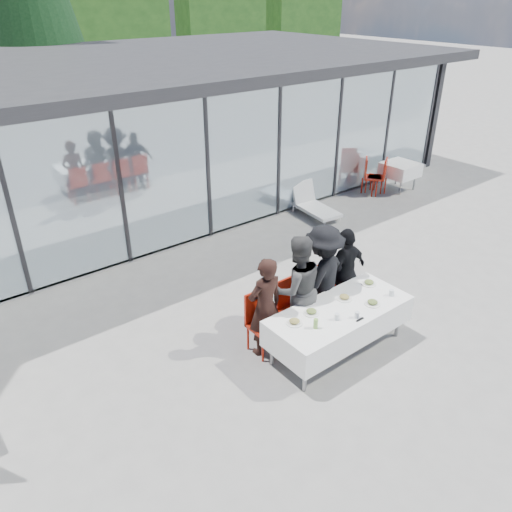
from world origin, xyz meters
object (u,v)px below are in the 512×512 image
at_px(diner_b, 297,289).
at_px(spare_chair_b, 380,175).
at_px(diner_chair_a, 261,319).
at_px(plate_extra, 372,303).
at_px(diner_chair_b, 292,305).
at_px(plate_c, 344,297).
at_px(lounger, 312,204).
at_px(diner_chair_d, 340,283).
at_px(folded_eyeglasses, 360,320).
at_px(spare_table_right, 400,170).
at_px(dining_table, 339,321).
at_px(diner_chair_c, 317,293).
at_px(juice_bottle, 316,324).
at_px(diner_a, 265,307).
at_px(plate_b, 311,312).
at_px(diner_c, 322,277).
at_px(spare_chair_a, 369,174).
at_px(diner_d, 345,272).
at_px(plate_d, 369,283).
at_px(plate_a, 294,322).

bearing_deg(diner_b, spare_chair_b, -133.72).
relative_size(diner_chair_a, plate_extra, 4.14).
relative_size(diner_chair_b, plate_c, 4.14).
xyz_separation_m(diner_chair_b, plate_c, (0.51, -0.61, 0.24)).
height_order(diner_b, lounger, diner_b).
distance_m(diner_chair_d, folded_eyeglasses, 1.39).
bearing_deg(spare_table_right, spare_chair_b, 172.20).
distance_m(dining_table, diner_chair_a, 1.16).
xyz_separation_m(diner_chair_c, juice_bottle, (-0.88, -0.87, 0.29)).
bearing_deg(plate_extra, diner_a, 147.26).
bearing_deg(plate_b, lounger, 45.79).
bearing_deg(lounger, diner_chair_b, -137.70).
xyz_separation_m(diner_b, diner_c, (0.54, 0.00, 0.00)).
xyz_separation_m(diner_b, plate_extra, (0.74, -0.87, -0.10)).
relative_size(diner_chair_d, spare_chair_b, 1.00).
xyz_separation_m(diner_chair_a, juice_bottle, (0.27, -0.87, 0.29)).
height_order(plate_c, spare_table_right, plate_c).
bearing_deg(diner_c, plate_extra, 89.31).
bearing_deg(plate_extra, diner_chair_a, 144.56).
relative_size(diner_chair_a, spare_chair_a, 1.00).
xyz_separation_m(juice_bottle, spare_chair_a, (6.11, 4.24, -0.29)).
bearing_deg(plate_extra, lounger, 55.93).
height_order(diner_chair_a, diner_d, diner_d).
distance_m(plate_d, spare_chair_a, 6.08).
relative_size(spare_chair_a, lounger, 0.70).
bearing_deg(lounger, diner_d, -126.84).
xyz_separation_m(diner_chair_b, spare_chair_a, (5.77, 3.37, 0.00)).
relative_size(diner_d, plate_b, 6.65).
relative_size(diner_c, diner_chair_d, 1.81).
distance_m(dining_table, folded_eyeglasses, 0.43).
height_order(diner_d, spare_table_right, diner_d).
bearing_deg(spare_table_right, juice_bottle, -150.69).
xyz_separation_m(diner_chair_b, plate_a, (-0.50, -0.61, 0.24)).
relative_size(plate_extra, spare_chair_a, 0.24).
height_order(folded_eyeglasses, lounger, folded_eyeglasses).
relative_size(plate_a, spare_chair_a, 0.24).
relative_size(juice_bottle, spare_table_right, 0.17).
height_order(diner_chair_c, spare_chair_b, same).
relative_size(diner_chair_b, lounger, 0.70).
bearing_deg(diner_chair_b, lounger, 42.30).
distance_m(diner_c, plate_c, 0.52).
distance_m(plate_b, plate_extra, 0.96).
distance_m(diner_chair_b, diner_d, 1.11).
height_order(diner_d, plate_b, diner_d).
xyz_separation_m(plate_extra, juice_bottle, (-1.08, 0.10, 0.05)).
distance_m(juice_bottle, spare_chair_a, 7.45).
distance_m(diner_chair_a, plate_a, 0.66).
xyz_separation_m(plate_a, plate_c, (1.01, -0.00, 0.00)).
bearing_deg(diner_chair_c, diner_chair_a, 180.00).
bearing_deg(diner_c, spare_chair_b, -162.61).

